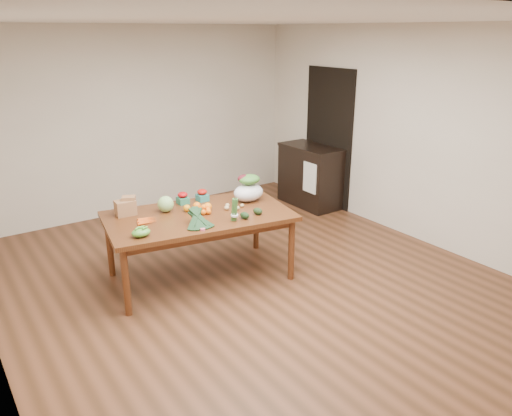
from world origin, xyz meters
TOP-DOWN VIEW (x-y plane):
  - floor at (0.00, 0.00)m, footprint 6.00×6.00m
  - ceiling at (0.00, 0.00)m, footprint 5.00×6.00m
  - room_walls at (0.00, 0.00)m, footprint 5.02×6.02m
  - dining_table at (-0.39, 0.49)m, footprint 2.11×1.40m
  - doorway_dark at (2.48, 1.60)m, footprint 0.02×1.00m
  - cabinet at (2.22, 1.69)m, footprint 0.52×1.02m
  - dish_towel at (1.96, 1.40)m, footprint 0.02×0.28m
  - paper_bag at (-1.04, 0.91)m, footprint 0.31×0.27m
  - cabbage at (-0.64, 0.76)m, footprint 0.18×0.18m
  - strawberry_basket_a at (-0.37, 0.89)m, footprint 0.14×0.14m
  - strawberry_basket_b at (-0.14, 0.86)m, footprint 0.14×0.14m
  - orange_a at (-0.45, 0.63)m, footprint 0.08×0.08m
  - orange_b at (-0.33, 0.63)m, footprint 0.09×0.09m
  - orange_c at (-0.25, 0.53)m, footprint 0.09×0.09m
  - mandarin_cluster at (-0.32, 0.50)m, footprint 0.21×0.21m
  - carrots at (-0.93, 0.59)m, footprint 0.25×0.22m
  - snap_pea_bag at (-1.14, 0.26)m, footprint 0.18×0.14m
  - kale_bunch at (-0.56, 0.16)m, footprint 0.38×0.45m
  - asparagus_bundle at (-0.18, 0.09)m, footprint 0.10×0.13m
  - potato_a at (-0.07, 0.43)m, footprint 0.06×0.05m
  - potato_b at (0.03, 0.36)m, footprint 0.05×0.05m
  - potato_c at (0.06, 0.48)m, footprint 0.04×0.04m
  - potato_d at (-0.01, 0.51)m, footprint 0.05×0.04m
  - potato_e at (0.12, 0.41)m, footprint 0.05×0.04m
  - avocado_a at (-0.06, 0.09)m, footprint 0.10×0.13m
  - avocado_b at (0.13, 0.12)m, footprint 0.10×0.13m
  - salad_bag at (0.30, 0.55)m, footprint 0.40×0.33m

SIDE VIEW (x-z plane):
  - floor at x=0.00m, z-range 0.00..0.00m
  - dining_table at x=-0.39m, z-range 0.00..0.75m
  - cabinet at x=2.22m, z-range 0.00..0.94m
  - dish_towel at x=1.96m, z-range 0.33..0.78m
  - carrots at x=-0.93m, z-range 0.75..0.78m
  - potato_c at x=0.06m, z-range 0.75..0.79m
  - potato_e at x=0.12m, z-range 0.75..0.79m
  - potato_d at x=-0.01m, z-range 0.75..0.79m
  - potato_b at x=0.03m, z-range 0.75..0.79m
  - potato_a at x=-0.07m, z-range 0.75..0.80m
  - avocado_a at x=-0.06m, z-range 0.75..0.82m
  - avocado_b at x=0.13m, z-range 0.75..0.82m
  - orange_a at x=-0.45m, z-range 0.75..0.83m
  - snap_pea_bag at x=-1.14m, z-range 0.75..0.83m
  - orange_b at x=-0.33m, z-range 0.75..0.84m
  - orange_c at x=-0.25m, z-range 0.75..0.84m
  - mandarin_cluster at x=-0.32m, z-range 0.75..0.85m
  - strawberry_basket_a at x=-0.37m, z-range 0.75..0.86m
  - strawberry_basket_b at x=-0.14m, z-range 0.75..0.86m
  - kale_bunch at x=-0.56m, z-range 0.75..0.91m
  - cabbage at x=-0.64m, z-range 0.75..0.93m
  - paper_bag at x=-1.04m, z-range 0.75..0.95m
  - asparagus_bundle at x=-0.18m, z-range 0.75..1.00m
  - salad_bag at x=0.30m, z-range 0.75..1.03m
  - doorway_dark at x=2.48m, z-range 0.00..2.10m
  - room_walls at x=0.00m, z-range 0.00..2.70m
  - ceiling at x=0.00m, z-range 2.69..2.71m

